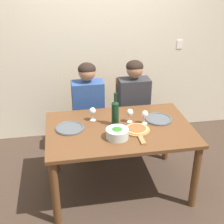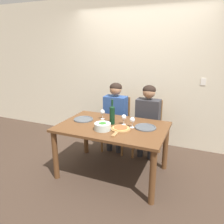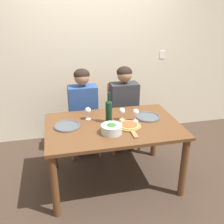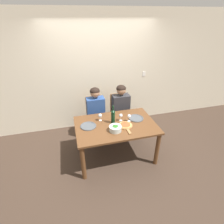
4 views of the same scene
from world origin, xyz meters
The scene contains 15 objects.
ground_plane centered at (0.00, 0.00, 0.00)m, with size 40.00×40.00×0.00m, color #3D2D23.
back_wall centered at (0.00, 1.32, 1.35)m, with size 10.00×0.06×2.70m.
dining_table centered at (0.00, 0.00, 0.64)m, with size 1.50×0.98×0.75m.
chair_left centered at (-0.25, 0.82, 0.51)m, with size 0.42×0.42×0.96m.
chair_right centered at (0.33, 0.82, 0.51)m, with size 0.42×0.42×0.96m.
person_woman centered at (-0.25, 0.70, 0.74)m, with size 0.47×0.51×1.23m.
person_man centered at (0.33, 0.70, 0.74)m, with size 0.47×0.51×1.23m.
wine_bottle centered at (-0.03, 0.07, 0.90)m, with size 0.07×0.07×0.36m.
broccoli_bowl centered at (-0.06, -0.19, 0.80)m, with size 0.22×0.22×0.10m.
dinner_plate_left centered at (-0.51, 0.06, 0.76)m, with size 0.29×0.29×0.02m.
dinner_plate_right centered at (0.45, 0.10, 0.76)m, with size 0.29×0.29×0.02m.
pizza_on_board centered at (0.16, -0.11, 0.77)m, with size 0.26×0.40×0.04m.
wine_glass_left centered at (-0.25, 0.21, 0.86)m, with size 0.07×0.07×0.15m.
wine_glass_right centered at (0.28, 0.04, 0.86)m, with size 0.07×0.07×0.15m.
wine_glass_centre centered at (0.13, 0.10, 0.86)m, with size 0.07×0.07×0.15m.
Camera 4 is at (-0.77, -2.62, 2.55)m, focal length 28.00 mm.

